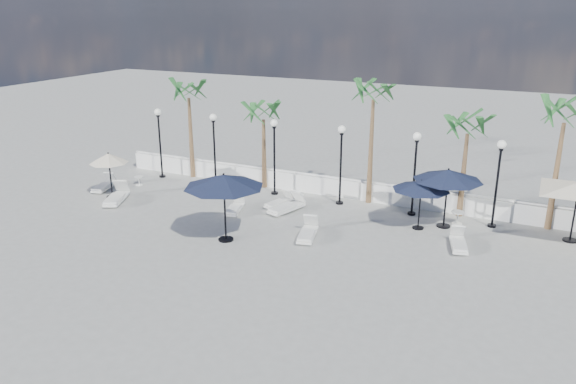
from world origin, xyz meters
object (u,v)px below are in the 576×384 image
at_px(lounger_2, 117,197).
at_px(parasol_navy_left, 224,181).
at_px(lounger_1, 235,208).
at_px(lounger_0, 104,185).
at_px(lounger_4, 279,202).
at_px(lounger_5, 308,232).
at_px(lounger_6, 459,243).
at_px(parasol_navy_mid, 448,175).
at_px(parasol_cream_small, 109,159).
at_px(parasol_navy_right, 421,186).
at_px(lounger_3, 287,206).

distance_m(lounger_2, parasol_navy_left, 7.78).
height_order(lounger_1, parasol_navy_left, parasol_navy_left).
bearing_deg(lounger_2, lounger_0, 123.54).
bearing_deg(lounger_4, lounger_5, -31.95).
distance_m(lounger_1, lounger_4, 2.20).
height_order(lounger_4, lounger_5, lounger_5).
relative_size(lounger_2, lounger_6, 1.23).
xyz_separation_m(parasol_navy_mid, parasol_cream_small, (-15.72, -3.01, -0.34)).
distance_m(parasol_navy_left, parasol_navy_right, 8.25).
height_order(lounger_0, parasol_navy_right, parasol_navy_right).
bearing_deg(parasol_navy_left, lounger_6, 20.21).
bearing_deg(parasol_navy_mid, parasol_navy_left, -145.95).
relative_size(parasol_navy_left, parasol_cream_small, 1.40).
distance_m(lounger_4, lounger_5, 4.05).
relative_size(parasol_navy_mid, parasol_cream_small, 1.27).
xyz_separation_m(lounger_0, lounger_5, (12.09, -1.39, 0.01)).
bearing_deg(parasol_navy_left, parasol_navy_right, 33.92).
xyz_separation_m(lounger_6, parasol_cream_small, (-16.67, -0.97, 1.76)).
bearing_deg(lounger_1, lounger_0, 164.89).
bearing_deg(lounger_0, parasol_navy_left, -33.30).
relative_size(lounger_0, parasol_cream_small, 0.83).
bearing_deg(lounger_6, parasol_navy_left, -174.26).
bearing_deg(parasol_navy_right, lounger_1, -168.95).
xyz_separation_m(lounger_3, lounger_6, (7.90, -0.87, -0.04)).
bearing_deg(lounger_1, lounger_4, 31.92).
height_order(parasol_navy_mid, parasol_cream_small, parasol_navy_mid).
distance_m(lounger_5, parasol_navy_left, 4.05).
xyz_separation_m(lounger_5, parasol_cream_small, (-10.87, 0.61, 1.74)).
bearing_deg(lounger_4, lounger_1, -117.88).
height_order(lounger_1, parasol_navy_mid, parasol_navy_mid).
bearing_deg(lounger_4, lounger_0, -155.11).
bearing_deg(parasol_navy_mid, lounger_6, -65.21).
bearing_deg(lounger_5, parasol_cream_small, 163.38).
height_order(lounger_1, lounger_4, lounger_1).
distance_m(lounger_0, lounger_3, 10.05).
height_order(lounger_2, lounger_3, lounger_2).
distance_m(lounger_0, lounger_4, 9.47).
relative_size(lounger_3, parasol_navy_left, 0.66).
relative_size(lounger_0, lounger_4, 1.12).
height_order(lounger_0, lounger_3, lounger_3).
xyz_separation_m(lounger_0, parasol_cream_small, (1.22, -0.78, 1.75)).
distance_m(parasol_navy_left, parasol_cream_small, 8.27).
relative_size(lounger_0, lounger_2, 0.85).
bearing_deg(lounger_6, lounger_5, -179.23).
distance_m(lounger_4, parasol_cream_small, 8.64).
height_order(lounger_5, parasol_cream_small, parasol_cream_small).
bearing_deg(lounger_3, parasol_cream_small, -151.10).
relative_size(lounger_0, lounger_3, 0.90).
height_order(lounger_2, parasol_navy_mid, parasol_navy_mid).
relative_size(lounger_0, parasol_navy_left, 0.59).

